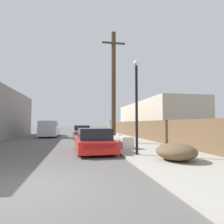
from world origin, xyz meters
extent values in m
plane|color=#595654|center=(0.00, 0.00, 0.00)|extent=(220.00, 220.00, 0.00)
cube|color=#9E998E|center=(5.30, 23.50, 0.06)|extent=(4.20, 63.00, 0.12)
cube|color=silver|center=(3.74, 6.65, 0.44)|extent=(1.12, 1.96, 0.63)
cube|color=white|center=(3.74, 6.65, 0.77)|extent=(1.07, 1.88, 0.03)
cube|color=#333335|center=(3.79, 7.26, 0.79)|extent=(0.08, 0.20, 0.02)
cube|color=gray|center=(3.67, 6.94, 0.78)|extent=(0.71, 0.24, 0.01)
cube|color=gray|center=(3.80, 6.39, 0.78)|extent=(0.71, 0.24, 0.01)
cube|color=red|center=(2.04, 5.96, 0.43)|extent=(2.04, 4.34, 0.57)
cube|color=black|center=(2.05, 5.58, 1.00)|extent=(1.68, 2.11, 0.57)
cube|color=#B21414|center=(2.13, 3.82, 0.53)|extent=(1.45, 0.09, 0.20)
cylinder|color=black|center=(1.17, 7.25, 0.31)|extent=(0.23, 0.63, 0.62)
cylinder|color=black|center=(2.79, 7.32, 0.31)|extent=(0.23, 0.63, 0.62)
cylinder|color=black|center=(1.28, 4.61, 0.31)|extent=(0.23, 0.63, 0.62)
cylinder|color=black|center=(2.90, 4.68, 0.31)|extent=(0.23, 0.63, 0.62)
cube|color=silver|center=(1.76, 16.39, 0.48)|extent=(1.94, 4.63, 0.67)
cube|color=black|center=(1.75, 16.20, 1.08)|extent=(1.61, 2.61, 0.52)
cube|color=#B21414|center=(1.66, 14.09, 0.60)|extent=(1.37, 0.09, 0.23)
cylinder|color=black|center=(1.06, 17.83, 0.33)|extent=(0.23, 0.66, 0.65)
cylinder|color=black|center=(2.57, 17.77, 0.33)|extent=(0.23, 0.66, 0.65)
cylinder|color=black|center=(0.94, 15.01, 0.33)|extent=(0.23, 0.66, 0.65)
cylinder|color=black|center=(2.46, 14.94, 0.33)|extent=(0.23, 0.66, 0.65)
cube|color=silver|center=(-1.86, 19.24, 0.63)|extent=(1.95, 5.88, 0.87)
cube|color=silver|center=(-1.84, 17.63, 1.45)|extent=(1.82, 2.66, 0.76)
cube|color=black|center=(-1.84, 17.63, 1.47)|extent=(1.85, 2.60, 0.42)
cylinder|color=black|center=(-1.05, 17.43, 0.38)|extent=(0.27, 0.77, 0.77)
cylinder|color=black|center=(-2.64, 17.42, 0.38)|extent=(0.27, 0.77, 0.77)
cylinder|color=black|center=(-1.07, 21.07, 0.38)|extent=(0.27, 0.77, 0.77)
cylinder|color=black|center=(-2.66, 21.06, 0.38)|extent=(0.27, 0.77, 0.77)
cylinder|color=#4C3826|center=(3.89, 9.83, 4.35)|extent=(0.34, 0.34, 8.47)
cube|color=#4C3826|center=(3.89, 9.83, 7.74)|extent=(1.80, 0.12, 0.12)
cylinder|color=black|center=(3.83, 3.84, 2.17)|extent=(0.12, 0.12, 4.10)
sphere|color=white|center=(3.83, 3.84, 4.35)|extent=(0.26, 0.26, 0.26)
ellipsoid|color=brown|center=(4.92, 2.29, 0.45)|extent=(1.49, 1.82, 0.66)
cube|color=brown|center=(7.25, 15.62, 0.94)|extent=(0.08, 31.75, 1.65)
cube|color=beige|center=(12.80, 23.74, 2.33)|extent=(6.00, 19.31, 4.65)
cylinder|color=#282D42|center=(4.75, 16.50, 0.56)|extent=(0.28, 0.28, 0.87)
cylinder|color=beige|center=(4.75, 16.50, 1.34)|extent=(0.34, 0.34, 0.69)
sphere|color=tan|center=(4.75, 16.50, 1.81)|extent=(0.26, 0.26, 0.26)
camera|label=1|loc=(1.08, -4.96, 1.54)|focal=32.00mm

